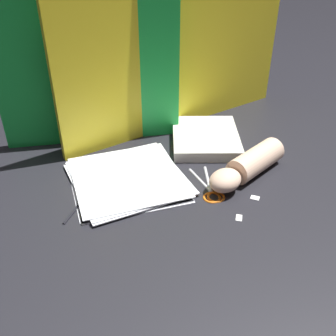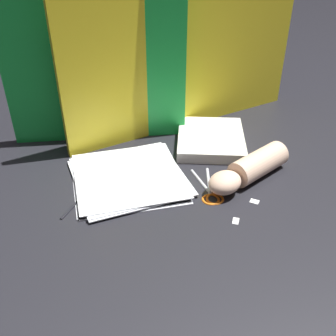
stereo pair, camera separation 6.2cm
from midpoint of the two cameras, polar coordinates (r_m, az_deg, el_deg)
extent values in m
plane|color=black|center=(1.10, 4.12, -3.04)|extent=(6.00, 6.00, 0.00)
cube|color=green|center=(1.25, -9.29, 16.09)|extent=(0.56, 0.14, 0.58)
cube|color=yellow|center=(1.34, 4.26, 16.18)|extent=(0.86, 0.20, 0.51)
cube|color=white|center=(1.14, -4.60, -1.49)|extent=(0.32, 0.32, 0.00)
cube|color=white|center=(1.13, -4.19, -1.56)|extent=(0.32, 0.33, 0.00)
cube|color=white|center=(1.13, -4.14, -1.41)|extent=(0.32, 0.32, 0.00)
cube|color=white|center=(1.13, -4.04, -1.20)|extent=(0.31, 0.31, 0.00)
cube|color=white|center=(1.13, -4.25, -1.11)|extent=(0.32, 0.32, 0.00)
cube|color=silver|center=(1.31, 7.56, 4.17)|extent=(0.30, 0.32, 0.03)
sphere|color=silver|center=(1.09, 7.75, -3.49)|extent=(0.01, 0.01, 0.01)
cylinder|color=silver|center=(1.13, 6.30, -1.80)|extent=(0.02, 0.12, 0.01)
torus|color=orange|center=(1.07, 8.48, -4.34)|extent=(0.05, 0.05, 0.01)
cylinder|color=silver|center=(1.14, 7.46, -1.67)|extent=(0.05, 0.12, 0.01)
torus|color=orange|center=(1.07, 7.90, -4.42)|extent=(0.06, 0.06, 0.01)
cylinder|color=beige|center=(1.17, 14.46, 0.61)|extent=(0.20, 0.14, 0.07)
ellipsoid|color=beige|center=(1.07, 9.88, -2.13)|extent=(0.12, 0.11, 0.06)
cube|color=white|center=(1.01, 11.55, -7.56)|extent=(0.03, 0.03, 0.00)
cube|color=white|center=(1.08, 14.05, -4.74)|extent=(0.03, 0.03, 0.00)
cylinder|color=black|center=(1.07, -11.55, -4.88)|extent=(0.10, 0.12, 0.01)
camera|label=1|loc=(0.03, -88.36, 1.08)|focal=42.00mm
camera|label=2|loc=(0.03, 91.64, -1.08)|focal=42.00mm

